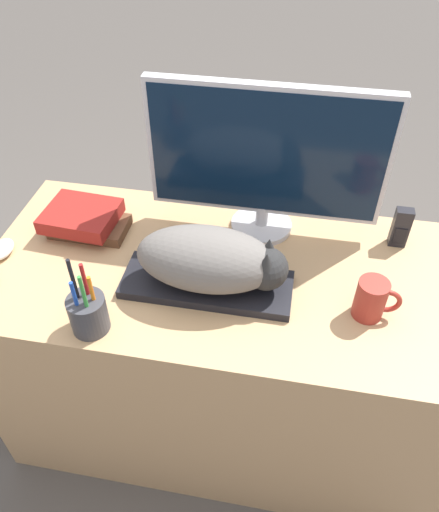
% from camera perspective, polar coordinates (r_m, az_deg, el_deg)
% --- Properties ---
extents(ground_plane, '(12.00, 12.00, 0.00)m').
position_cam_1_polar(ground_plane, '(1.74, -1.18, -26.04)').
color(ground_plane, '#4C4742').
extents(desk, '(1.31, 0.62, 0.71)m').
position_cam_1_polar(desk, '(1.58, 0.86, -10.93)').
color(desk, tan).
rests_on(desk, ground_plane).
extents(keyboard, '(0.43, 0.15, 0.02)m').
position_cam_1_polar(keyboard, '(1.26, -1.44, -3.28)').
color(keyboard, black).
rests_on(keyboard, desk).
extents(cat, '(0.37, 0.18, 0.15)m').
position_cam_1_polar(cat, '(1.19, -0.69, -0.45)').
color(cat, '#66605B').
rests_on(cat, keyboard).
extents(monitor, '(0.62, 0.17, 0.43)m').
position_cam_1_polar(monitor, '(1.31, 5.35, 11.17)').
color(monitor, '#B7B7BC').
rests_on(monitor, desk).
extents(computer_mouse, '(0.06, 0.09, 0.03)m').
position_cam_1_polar(computer_mouse, '(1.47, -23.64, 0.70)').
color(computer_mouse, silver).
rests_on(computer_mouse, desk).
extents(coffee_mug, '(0.11, 0.07, 0.10)m').
position_cam_1_polar(coffee_mug, '(1.22, 17.02, -4.75)').
color(coffee_mug, '#9E2D23').
rests_on(coffee_mug, desk).
extents(pen_cup, '(0.09, 0.09, 0.21)m').
position_cam_1_polar(pen_cup, '(1.18, -14.79, -6.26)').
color(pen_cup, '#38383D').
rests_on(pen_cup, desk).
extents(phone, '(0.05, 0.03, 0.12)m').
position_cam_1_polar(phone, '(1.44, 20.00, 3.07)').
color(phone, black).
rests_on(phone, desk).
extents(book_stack, '(0.23, 0.18, 0.07)m').
position_cam_1_polar(book_stack, '(1.46, -15.18, 4.02)').
color(book_stack, brown).
rests_on(book_stack, desk).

